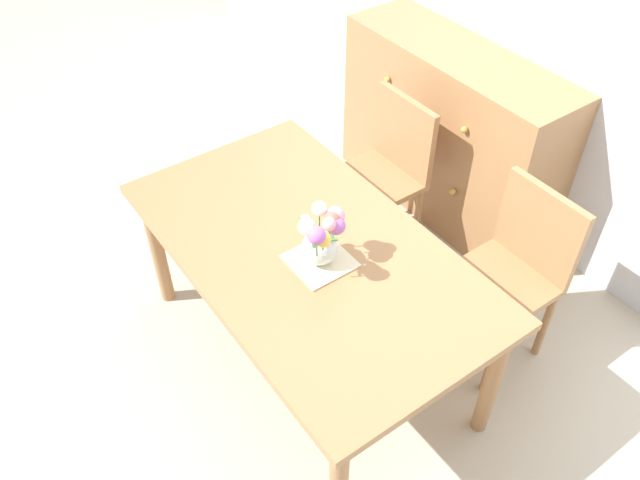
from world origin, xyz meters
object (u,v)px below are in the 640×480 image
object	(u,v)px
dining_table	(308,262)
flower_vase	(322,237)
chair_left	(386,167)
dresser	(449,133)
chair_right	(515,266)

from	to	relation	value
dining_table	flower_vase	xyz separation A→B (m)	(0.10, -0.00, 0.22)
chair_left	dresser	bearing A→B (deg)	-83.75
dining_table	chair_left	size ratio (longest dim) A/B	1.86
chair_left	chair_right	world-z (taller)	same
dining_table	flower_vase	size ratio (longest dim) A/B	6.30
chair_right	flower_vase	distance (m)	0.96
dining_table	chair_left	world-z (taller)	chair_left
flower_vase	dining_table	bearing A→B (deg)	179.87
chair_left	chair_right	size ratio (longest dim) A/B	1.00
chair_right	flower_vase	world-z (taller)	flower_vase
chair_left	dresser	distance (m)	0.52
chair_left	flower_vase	world-z (taller)	flower_vase
dining_table	dresser	world-z (taller)	dresser
dining_table	chair_right	world-z (taller)	chair_right
chair_right	flower_vase	size ratio (longest dim) A/B	3.39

